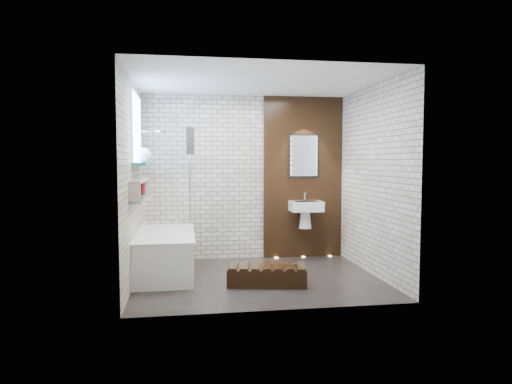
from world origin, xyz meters
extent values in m
plane|color=black|center=(0.00, 0.00, 0.00)|extent=(3.20, 3.20, 0.00)
cube|color=tan|center=(0.00, 1.30, 1.30)|extent=(3.20, 0.04, 2.60)
cube|color=tan|center=(0.00, -1.30, 1.30)|extent=(3.20, 0.04, 2.60)
cube|color=tan|center=(-1.60, 0.00, 1.30)|extent=(0.04, 2.60, 2.60)
cube|color=tan|center=(1.60, 0.00, 1.30)|extent=(0.04, 2.60, 2.60)
plane|color=white|center=(0.00, 0.00, 2.60)|extent=(3.20, 3.20, 0.00)
cube|color=black|center=(0.95, 1.27, 1.30)|extent=(1.30, 0.06, 2.60)
cube|color=#7FADE0|center=(-1.59, 0.35, 2.00)|extent=(0.03, 1.00, 0.90)
cube|color=teal|center=(-1.51, 0.35, 1.53)|extent=(0.18, 1.00, 0.04)
cube|color=teal|center=(-1.53, 0.15, 1.08)|extent=(0.14, 1.30, 0.03)
cube|color=#B2A899|center=(-1.53, 0.15, 1.32)|extent=(0.14, 1.30, 0.03)
cube|color=#B2A899|center=(-1.53, -0.48, 1.20)|extent=(0.14, 0.03, 0.26)
cube|color=#B2A899|center=(-1.53, 0.79, 1.20)|extent=(0.14, 0.03, 0.26)
cube|color=white|center=(-1.23, 0.45, 0.28)|extent=(0.75, 1.70, 0.55)
cube|color=white|center=(-1.23, 0.45, 0.57)|extent=(0.79, 1.74, 0.03)
cylinder|color=silver|center=(-1.08, 1.18, 0.64)|extent=(0.04, 0.04, 0.12)
cube|color=white|center=(-0.87, 0.89, 1.28)|extent=(0.01, 0.78, 1.40)
cube|color=black|center=(-0.87, 0.65, 1.85)|extent=(0.11, 0.28, 0.37)
cylinder|color=silver|center=(-1.30, 0.95, 2.00)|extent=(0.18, 0.18, 0.02)
cube|color=white|center=(0.95, 1.06, 0.85)|extent=(0.50, 0.36, 0.16)
cone|color=white|center=(0.95, 1.11, 0.63)|extent=(0.20, 0.20, 0.28)
cylinder|color=silver|center=(0.95, 1.16, 1.00)|extent=(0.03, 0.03, 0.14)
cube|color=black|center=(0.95, 1.24, 1.65)|extent=(0.50, 0.02, 0.70)
cube|color=silver|center=(0.95, 1.23, 1.65)|extent=(0.45, 0.01, 0.65)
cube|color=black|center=(0.07, -0.30, 0.11)|extent=(1.05, 0.61, 0.22)
cylinder|color=#A44B19|center=(-1.53, -0.23, 1.15)|extent=(0.05, 0.05, 0.10)
cylinder|color=maroon|center=(-1.53, -0.21, 1.17)|extent=(0.06, 0.06, 0.14)
cylinder|color=maroon|center=(-1.53, 0.61, 1.19)|extent=(0.07, 0.07, 0.17)
sphere|color=white|center=(-1.50, 0.44, 1.65)|extent=(0.20, 0.20, 0.20)
cylinder|color=#FFD899|center=(0.50, 1.20, 0.01)|extent=(0.06, 0.06, 0.01)
cylinder|color=#FFD899|center=(0.95, 1.20, 0.01)|extent=(0.06, 0.06, 0.01)
cylinder|color=#FFD899|center=(1.40, 1.20, 0.01)|extent=(0.06, 0.06, 0.01)
camera|label=1|loc=(-0.95, -5.87, 1.58)|focal=31.74mm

